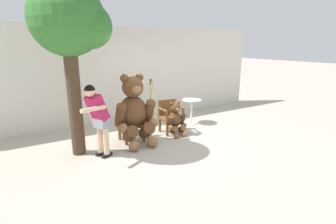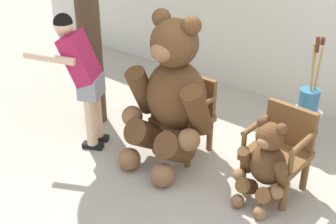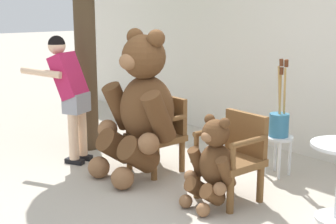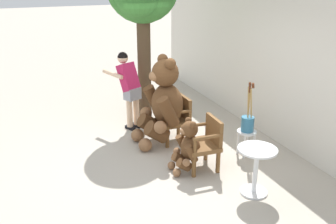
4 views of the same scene
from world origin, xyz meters
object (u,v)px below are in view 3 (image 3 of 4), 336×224
at_px(teddy_bear_large, 141,106).
at_px(white_stool, 278,145).
at_px(wooden_chair_left, 159,132).
at_px(wooden_chair_right, 234,154).
at_px(brush_bucket, 279,121).
at_px(person_visitor, 69,88).
at_px(teddy_bear_small, 213,163).

bearing_deg(teddy_bear_large, white_stool, 48.35).
distance_m(wooden_chair_left, wooden_chair_right, 1.14).
xyz_separation_m(wooden_chair_right, brush_bucket, (-0.11, 0.89, 0.17)).
height_order(wooden_chair_right, brush_bucket, brush_bucket).
xyz_separation_m(wooden_chair_left, brush_bucket, (1.03, 0.89, 0.17)).
xyz_separation_m(wooden_chair_left, teddy_bear_large, (-0.00, -0.27, 0.35)).
relative_size(wooden_chair_left, brush_bucket, 0.98).
bearing_deg(teddy_bear_large, person_visitor, -159.90).
height_order(person_visitor, brush_bucket, person_visitor).
distance_m(teddy_bear_large, brush_bucket, 1.56).
xyz_separation_m(teddy_bear_large, brush_bucket, (1.03, 1.16, -0.17)).
height_order(wooden_chair_right, teddy_bear_small, teddy_bear_small).
xyz_separation_m(wooden_chair_right, teddy_bear_large, (-1.14, -0.27, 0.35)).
bearing_deg(wooden_chair_left, teddy_bear_small, -14.30).
bearing_deg(teddy_bear_small, wooden_chair_left, 165.70).
height_order(teddy_bear_large, brush_bucket, teddy_bear_large).
height_order(wooden_chair_left, brush_bucket, brush_bucket).
bearing_deg(teddy_bear_small, brush_bucket, 95.13).
height_order(wooden_chair_left, wooden_chair_right, same).
relative_size(wooden_chair_left, teddy_bear_large, 0.52).
distance_m(wooden_chair_left, person_visitor, 1.23).
relative_size(teddy_bear_small, brush_bucket, 1.02).
bearing_deg(white_stool, person_visitor, -142.81).
xyz_separation_m(wooden_chair_right, person_visitor, (-2.10, -0.62, 0.46)).
distance_m(wooden_chair_right, brush_bucket, 0.91).
xyz_separation_m(teddy_bear_large, person_visitor, (-0.96, -0.35, 0.11)).
distance_m(teddy_bear_large, person_visitor, 1.03).
bearing_deg(person_visitor, brush_bucket, 37.17).
relative_size(wooden_chair_right, white_stool, 1.87).
relative_size(person_visitor, brush_bucket, 1.77).
bearing_deg(person_visitor, teddy_bear_large, 20.10).
bearing_deg(teddy_bear_small, person_visitor, -171.00).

